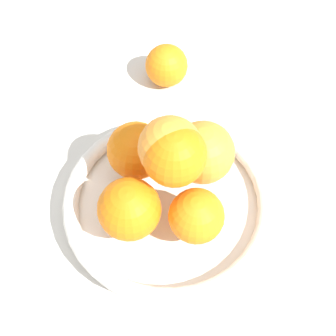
# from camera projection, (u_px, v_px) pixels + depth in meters

# --- Properties ---
(ground_plane) EXTENTS (4.00, 4.00, 0.00)m
(ground_plane) POSITION_uv_depth(u_px,v_px,m) (168.00, 211.00, 0.62)
(ground_plane) COLOR beige
(fruit_bowl) EXTENTS (0.27, 0.27, 0.04)m
(fruit_bowl) POSITION_uv_depth(u_px,v_px,m) (168.00, 204.00, 0.60)
(fruit_bowl) COLOR silver
(fruit_bowl) RESTS_ON ground_plane
(orange_pile) EXTENTS (0.16, 0.18, 0.13)m
(orange_pile) POSITION_uv_depth(u_px,v_px,m) (169.00, 169.00, 0.54)
(orange_pile) COLOR orange
(orange_pile) RESTS_ON fruit_bowl
(stray_orange) EXTENTS (0.07, 0.07, 0.07)m
(stray_orange) POSITION_uv_depth(u_px,v_px,m) (167.00, 66.00, 0.71)
(stray_orange) COLOR orange
(stray_orange) RESTS_ON ground_plane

